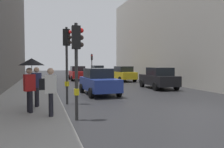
{
  "coord_description": "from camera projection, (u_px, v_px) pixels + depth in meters",
  "views": [
    {
      "loc": [
        -6.33,
        -8.19,
        2.1
      ],
      "look_at": [
        -1.83,
        6.22,
        1.38
      ],
      "focal_mm": 35.58,
      "sensor_mm": 36.0,
      "label": 1
    }
  ],
  "objects": [
    {
      "name": "pedestrian_with_black_backpack",
      "position": [
        50.0,
        89.0,
        8.12
      ],
      "size": [
        0.62,
        0.36,
        1.77
      ],
      "color": "black",
      "rests_on": "sidewalk_kerb"
    },
    {
      "name": "pedestrian_with_umbrella",
      "position": [
        31.0,
        70.0,
        8.73
      ],
      "size": [
        1.0,
        1.0,
        2.14
      ],
      "color": "black",
      "rests_on": "sidewalk_kerb"
    },
    {
      "name": "car_yellow_taxi",
      "position": [
        123.0,
        74.0,
        26.01
      ],
      "size": [
        2.27,
        4.33,
        1.76
      ],
      "color": "yellow",
      "rests_on": "ground"
    },
    {
      "name": "traffic_light_far_median",
      "position": [
        92.0,
        61.0,
        32.7
      ],
      "size": [
        0.25,
        0.43,
        3.52
      ],
      "color": "#2D2D2D",
      "rests_on": "ground"
    },
    {
      "name": "car_blue_van",
      "position": [
        99.0,
        82.0,
        14.94
      ],
      "size": [
        2.16,
        4.27,
        1.76
      ],
      "color": "navy",
      "rests_on": "ground"
    },
    {
      "name": "car_silver_hatchback",
      "position": [
        97.0,
        71.0,
        36.59
      ],
      "size": [
        2.25,
        4.32,
        1.76
      ],
      "color": "#BCBCC1",
      "rests_on": "ground"
    },
    {
      "name": "car_dark_suv",
      "position": [
        159.0,
        78.0,
        18.4
      ],
      "size": [
        2.2,
        4.29,
        1.76
      ],
      "color": "black",
      "rests_on": "ground"
    },
    {
      "name": "sidewalk_kerb",
      "position": [
        29.0,
        97.0,
        13.38
      ],
      "size": [
        3.4,
        40.0,
        0.16
      ],
      "primitive_type": "cube",
      "color": "#A8A5A0",
      "rests_on": "ground"
    },
    {
      "name": "ground_plane",
      "position": [
        193.0,
        111.0,
        9.79
      ],
      "size": [
        120.0,
        120.0,
        0.0
      ],
      "primitive_type": "plane",
      "color": "#28282B"
    },
    {
      "name": "car_red_sedan",
      "position": [
        78.0,
        73.0,
        27.7
      ],
      "size": [
        2.03,
        4.21,
        1.76
      ],
      "color": "red",
      "rests_on": "ground"
    },
    {
      "name": "traffic_light_near_left",
      "position": [
        77.0,
        54.0,
        8.09
      ],
      "size": [
        0.43,
        0.24,
        3.56
      ],
      "color": "#2D2D2D",
      "rests_on": "ground"
    },
    {
      "name": "building_facade_right",
      "position": [
        219.0,
        30.0,
        23.33
      ],
      "size": [
        12.0,
        32.55,
        11.19
      ],
      "primitive_type": "cube",
      "color": "#B2ADA3",
      "rests_on": "ground"
    },
    {
      "name": "traffic_light_near_right",
      "position": [
        67.0,
        51.0,
        11.3
      ],
      "size": [
        0.44,
        0.38,
        3.94
      ],
      "color": "#2D2D2D",
      "rests_on": "ground"
    },
    {
      "name": "pedestrian_with_grey_backpack",
      "position": [
        36.0,
        84.0,
        9.95
      ],
      "size": [
        0.63,
        0.37,
        1.77
      ],
      "color": "black",
      "rests_on": "sidewalk_kerb"
    }
  ]
}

